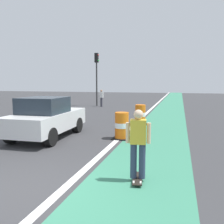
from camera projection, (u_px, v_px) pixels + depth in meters
ground_plane at (20, 189)px, 5.21m from camera, size 100.00×100.00×0.00m
bike_lane_strip at (166, 117)px, 16.03m from camera, size 2.50×80.00×0.01m
lane_divider_stripe at (143, 116)px, 16.43m from camera, size 0.20×80.00×0.01m
skateboarder_on_lane at (138, 143)px, 5.53m from camera, size 0.57×0.82×1.69m
parked_sedan_nearest at (46, 118)px, 10.01m from camera, size 2.00×4.15×1.70m
traffic_barrel_front at (122, 126)px, 9.82m from camera, size 0.73×0.73×1.09m
traffic_barrel_mid at (140, 115)px, 13.14m from camera, size 0.73×0.73×1.09m
traffic_light_corner at (97, 70)px, 23.32m from camera, size 0.41×0.32×5.10m
pedestrian_crossing at (101, 98)px, 22.82m from camera, size 0.34×0.20×1.61m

